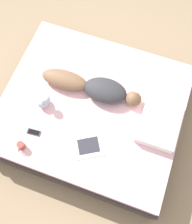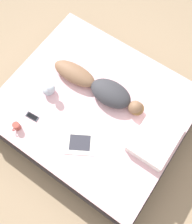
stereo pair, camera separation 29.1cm
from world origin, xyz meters
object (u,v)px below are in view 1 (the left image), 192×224
(coffee_mug, at_px, (21,146))
(open_magazine, at_px, (86,135))
(cell_phone, at_px, (34,132))
(person, at_px, (93,87))

(coffee_mug, bearing_deg, open_magazine, 121.01)
(open_magazine, height_order, cell_phone, same)
(person, height_order, open_magazine, person)
(open_magazine, bearing_deg, cell_phone, -103.62)
(coffee_mug, bearing_deg, cell_phone, 165.57)
(person, relative_size, cell_phone, 7.62)
(person, relative_size, coffee_mug, 11.29)
(coffee_mug, xyz_separation_m, cell_phone, (-0.20, 0.05, -0.05))
(cell_phone, bearing_deg, coffee_mug, -19.64)
(coffee_mug, bearing_deg, person, 151.11)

